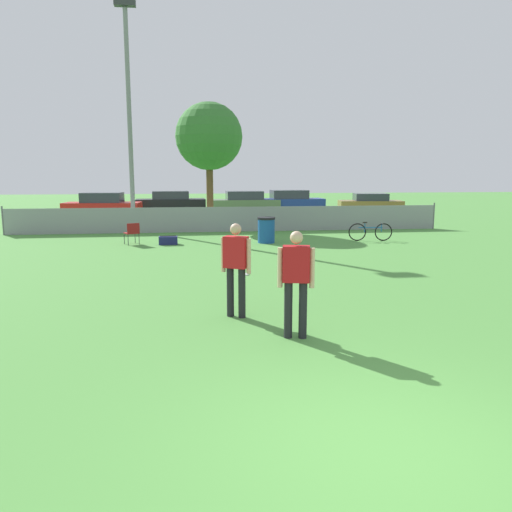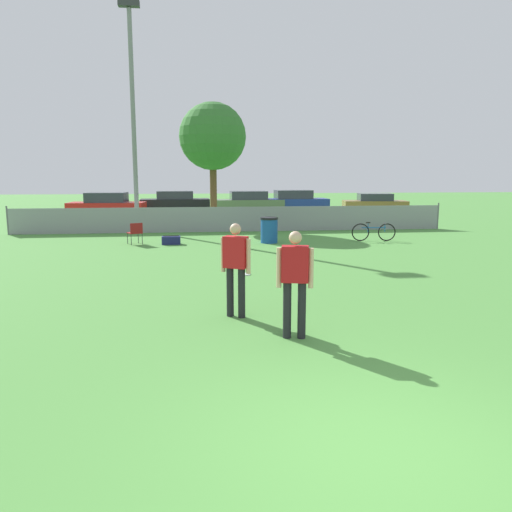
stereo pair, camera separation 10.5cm
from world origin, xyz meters
TOP-DOWN VIEW (x-y plane):
  - ground_plane at (0.00, 0.00)m, footprint 120.00×120.00m
  - fence_backline at (0.00, 18.00)m, footprint 19.17×0.07m
  - light_pole at (-4.33, 19.19)m, footprint 0.90×0.36m
  - tree_near_pole at (-0.82, 19.63)m, footprint 3.10×3.10m
  - player_thrower_red at (-0.16, 3.39)m, footprint 0.56×0.30m
  - player_defender_red at (-0.97, 4.68)m, footprint 0.51×0.40m
  - frisbee_disc at (-0.44, 8.43)m, footprint 0.29×0.29m
  - folding_chair_sideline at (-3.87, 14.41)m, footprint 0.62×0.62m
  - bicycle_sideline at (5.08, 14.23)m, footprint 1.68×0.44m
  - trash_bin at (1.04, 14.23)m, footprint 0.66×0.66m
  - gear_bag_sideline at (-2.58, 14.25)m, footprint 0.66×0.36m
  - parked_car_red at (-6.66, 25.09)m, footprint 4.29×2.01m
  - parked_car_dark at (-3.02, 29.68)m, footprint 4.59×1.87m
  - parked_car_olive at (1.70, 27.84)m, footprint 4.45×1.87m
  - parked_car_blue at (4.66, 28.08)m, footprint 4.53×1.87m
  - parked_car_tan at (9.84, 27.12)m, footprint 4.21×2.27m

SIDE VIEW (x-z plane):
  - ground_plane at x=0.00m, z-range 0.00..0.00m
  - frisbee_disc at x=-0.44m, z-range 0.00..0.03m
  - gear_bag_sideline at x=-2.58m, z-range -0.01..0.31m
  - bicycle_sideline at x=5.08m, z-range -0.01..0.72m
  - folding_chair_sideline at x=-3.87m, z-range 0.07..0.86m
  - trash_bin at x=1.04m, z-range 0.00..0.96m
  - fence_backline at x=0.00m, z-range -0.05..1.16m
  - parked_car_tan at x=9.84m, z-range -0.01..1.27m
  - parked_car_dark at x=-3.02m, z-range -0.03..1.37m
  - parked_car_olive at x=1.70m, z-range -0.02..1.42m
  - parked_car_blue at x=4.66m, z-range -0.03..1.46m
  - parked_car_red at x=-6.66m, z-range -0.02..1.47m
  - player_thrower_red at x=-0.16m, z-range 0.14..1.84m
  - player_defender_red at x=-0.97m, z-range 0.14..1.84m
  - tree_near_pole at x=-0.82m, z-range 1.32..7.12m
  - light_pole at x=-4.33m, z-range 0.78..10.65m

